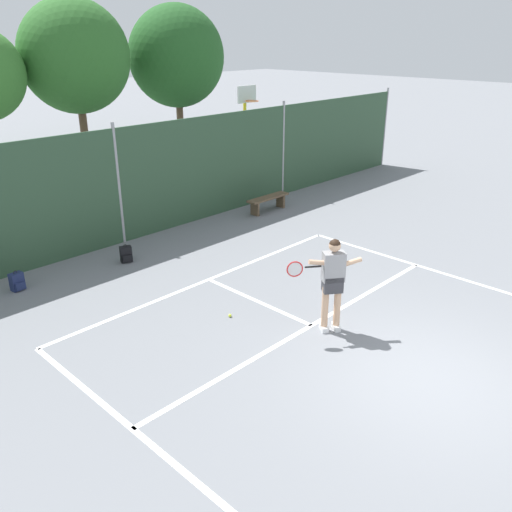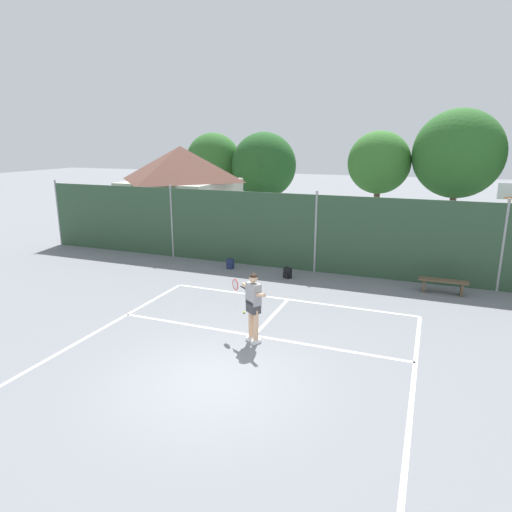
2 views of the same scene
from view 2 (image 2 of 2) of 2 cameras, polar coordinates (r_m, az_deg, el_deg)
The scene contains 11 objects.
ground_plane at distance 10.18m, azimuth -5.62°, elevation -15.48°, with size 120.00×120.00×0.00m, color slate.
court_markings at distance 10.68m, azimuth -4.01°, elevation -13.88°, with size 8.30×11.10×0.01m.
chainlink_fence at distance 17.66m, azimuth 7.60°, elevation 2.83°, with size 26.09×0.09×3.21m.
basketball_hoop at distance 19.29m, azimuth 29.36°, elevation 4.42°, with size 0.90×0.67×3.55m.
clubhouse_building at distance 25.06m, azimuth -9.44°, elevation 8.39°, with size 5.44×5.78×4.77m.
treeline_backdrop at distance 28.13m, azimuth 18.51°, elevation 11.57°, with size 25.41×4.58×6.80m.
tennis_player at distance 11.43m, azimuth -0.37°, elevation -5.79°, with size 1.25×0.82×1.85m.
tennis_ball at distance 13.66m, azimuth -1.51°, elevation -7.16°, with size 0.07×0.07×0.07m, color #CCE033.
backpack_navy at distance 18.24m, azimuth -3.31°, elevation -1.03°, with size 0.30×0.27×0.46m.
backpack_black at distance 17.02m, azimuth 4.02°, elevation -2.18°, with size 0.33×0.31×0.46m.
courtside_bench at distance 16.54m, azimuth 22.72°, elevation -3.21°, with size 1.60×0.36×0.48m.
Camera 2 is at (4.10, -7.81, 5.09)m, focal length 31.42 mm.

